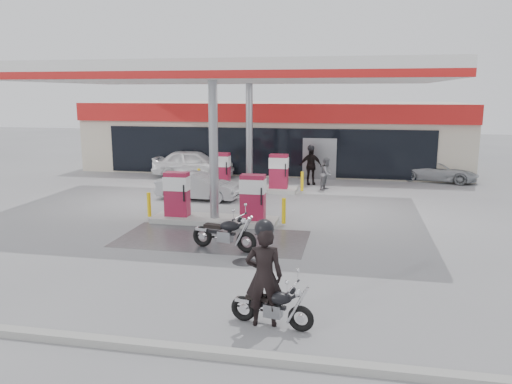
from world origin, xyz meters
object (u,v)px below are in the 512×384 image
Objects in this scene: biker_main at (264,276)px; main_motorcycle at (273,307)px; pump_island_near at (215,203)px; parked_car_left at (159,160)px; biker_walking at (311,166)px; pump_island_far at (249,176)px; parked_car_right at (439,171)px; hatchback_silver at (198,186)px; sedan_white at (194,163)px; parked_motorcycle at (225,234)px; attendant at (327,174)px.

main_motorcycle is at bearing 162.06° from biker_main.
parked_car_left is at bearing 120.22° from pump_island_near.
pump_island_near is 8.24m from biker_main.
pump_island_near is at bearing -126.11° from biker_walking.
parked_car_right is at bearing 25.76° from pump_island_far.
biker_walking is at bearing -41.14° from hatchback_silver.
biker_walking is (6.51, -1.00, 0.19)m from sedan_white.
biker_walking is (1.51, 11.21, 0.47)m from parked_motorcycle.
biker_main is (3.19, -13.59, 0.31)m from pump_island_far.
pump_island_near reaches higher than sedan_white.
pump_island_far reaches higher than sedan_white.
hatchback_silver is 0.93× the size of parked_car_right.
pump_island_far is 2.71× the size of biker_walking.
sedan_white is at bearing 94.42° from attendant.
main_motorcycle is 0.84× the size of parked_motorcycle.
pump_island_near is 8.34m from main_motorcycle.
parked_motorcycle is (1.18, -3.01, -0.23)m from pump_island_near.
hatchback_silver reaches higher than main_motorcycle.
parked_car_left is (-8.17, 15.01, 0.04)m from parked_motorcycle.
pump_island_far is 1.42× the size of parked_car_left.
parked_car_right reaches higher than parked_car_left.
parked_car_right is 6.93m from biker_walking.
parked_motorcycle is at bearing 126.49° from main_motorcycle.
pump_island_far is 9.21m from parked_car_left.
biker_main is 22.08m from parked_car_left.
main_motorcycle is 14.63m from attendant.
pump_island_far is (0.00, 6.00, 0.00)m from pump_island_near.
parked_car_right reaches higher than main_motorcycle.
parked_motorcycle is 11.32m from biker_walking.
attendant is at bearing 15.66° from pump_island_far.
sedan_white is (-3.82, 9.20, 0.05)m from pump_island_near.
biker_walking reaches higher than pump_island_far.
main_motorcycle is 22.19m from parked_car_left.
biker_main is at bearing -106.14° from biker_walking.
attendant is 11.68m from parked_car_left.
pump_island_far is at bearing 109.87° from parked_motorcycle.
attendant is at bearing -71.82° from biker_walking.
pump_island_far is 10.25m from parked_car_right.
attendant is 1.50m from biker_walking.
attendant is (0.38, 14.59, -0.25)m from biker_main.
pump_island_near is 6.00m from pump_island_far.
biker_main is 19.03m from parked_car_right.
hatchback_silver is at bearing 136.74° from parked_car_right.
main_motorcycle is 19.00m from parked_car_right.
attendant is (7.38, -2.20, 0.02)m from sedan_white.
biker_main is 12.24m from hatchback_silver.
parked_motorcycle is 0.47× the size of sedan_white.
parked_car_right is (16.22, -1.55, 0.01)m from parked_car_left.
biker_walking reaches higher than pump_island_near.
parked_car_right is (6.04, 18.04, -0.49)m from biker_main.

